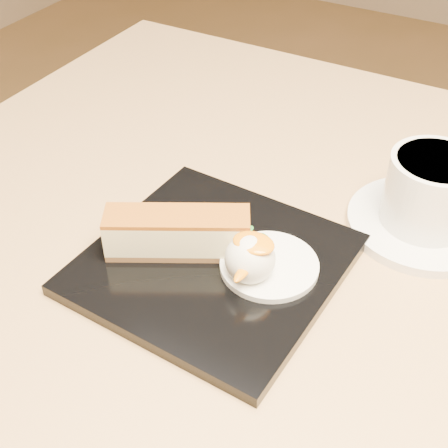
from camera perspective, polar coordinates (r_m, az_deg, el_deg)
The scene contains 9 objects.
table at distance 0.74m, azimuth 1.32°, elevation -9.72°, with size 0.80×0.80×0.72m.
dessert_plate at distance 0.58m, azimuth -0.97°, elevation -3.68°, with size 0.22×0.22×0.01m, color black.
cheesecake at distance 0.57m, azimuth -4.27°, elevation -0.81°, with size 0.13×0.09×0.04m.
cream_smear at distance 0.57m, azimuth 4.16°, elevation -3.80°, with size 0.09×0.09×0.01m, color white.
ice_cream_scoop at distance 0.54m, azimuth 2.39°, elevation -3.19°, with size 0.04×0.04×0.04m, color white.
mango_sauce at distance 0.53m, azimuth 2.73°, elevation -1.75°, with size 0.04×0.03×0.01m, color orange.
mint_sprig at distance 0.59m, azimuth 2.72°, elevation -1.09°, with size 0.04×0.03×0.00m.
saucer at distance 0.66m, azimuth 17.67°, elevation 0.08°, with size 0.15×0.15×0.01m, color white.
coffee_cup at distance 0.63m, azimuth 18.60°, elevation 2.95°, with size 0.12×0.09×0.07m.
Camera 1 is at (0.22, -0.43, 1.13)m, focal length 50.00 mm.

